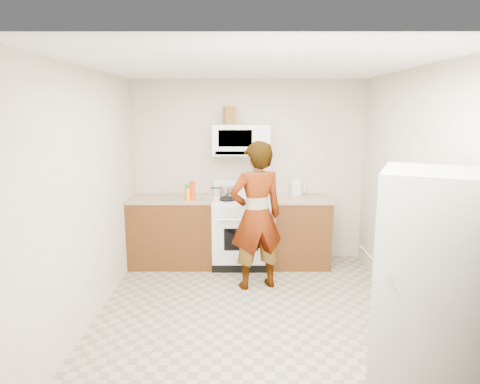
{
  "coord_description": "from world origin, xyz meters",
  "views": [
    {
      "loc": [
        -0.1,
        -4.13,
        2.11
      ],
      "look_at": [
        -0.11,
        0.55,
        1.19
      ],
      "focal_mm": 32.0,
      "sensor_mm": 36.0,
      "label": 1
    }
  ],
  "objects_px": {
    "gas_range": "(241,230)",
    "person": "(256,216)",
    "kettle": "(296,188)",
    "saucepan": "(227,191)",
    "fridge": "(428,289)",
    "microwave": "(241,140)"
  },
  "relations": [
    {
      "from": "gas_range",
      "to": "person",
      "type": "bearing_deg",
      "value": -77.18
    },
    {
      "from": "person",
      "to": "kettle",
      "type": "bearing_deg",
      "value": -138.47
    },
    {
      "from": "gas_range",
      "to": "person",
      "type": "height_order",
      "value": "person"
    },
    {
      "from": "saucepan",
      "to": "kettle",
      "type": "bearing_deg",
      "value": 7.12
    },
    {
      "from": "person",
      "to": "fridge",
      "type": "distance_m",
      "value": 2.3
    },
    {
      "from": "microwave",
      "to": "person",
      "type": "height_order",
      "value": "microwave"
    },
    {
      "from": "fridge",
      "to": "kettle",
      "type": "relative_size",
      "value": 8.87
    },
    {
      "from": "microwave",
      "to": "person",
      "type": "relative_size",
      "value": 0.43
    },
    {
      "from": "gas_range",
      "to": "microwave",
      "type": "bearing_deg",
      "value": 90.0
    },
    {
      "from": "fridge",
      "to": "saucepan",
      "type": "bearing_deg",
      "value": 141.6
    },
    {
      "from": "microwave",
      "to": "person",
      "type": "distance_m",
      "value": 1.23
    },
    {
      "from": "microwave",
      "to": "saucepan",
      "type": "xyz_separation_m",
      "value": [
        -0.19,
        -0.04,
        -0.69
      ]
    },
    {
      "from": "gas_range",
      "to": "fridge",
      "type": "height_order",
      "value": "fridge"
    },
    {
      "from": "person",
      "to": "microwave",
      "type": "bearing_deg",
      "value": -96.26
    },
    {
      "from": "microwave",
      "to": "fridge",
      "type": "bearing_deg",
      "value": -65.29
    },
    {
      "from": "fridge",
      "to": "saucepan",
      "type": "distance_m",
      "value": 3.23
    },
    {
      "from": "gas_range",
      "to": "fridge",
      "type": "distance_m",
      "value": 3.08
    },
    {
      "from": "fridge",
      "to": "saucepan",
      "type": "height_order",
      "value": "fridge"
    },
    {
      "from": "person",
      "to": "gas_range",
      "type": "bearing_deg",
      "value": -94.48
    },
    {
      "from": "person",
      "to": "kettle",
      "type": "relative_size",
      "value": 9.14
    },
    {
      "from": "microwave",
      "to": "saucepan",
      "type": "distance_m",
      "value": 0.72
    },
    {
      "from": "person",
      "to": "saucepan",
      "type": "xyz_separation_m",
      "value": [
        -0.37,
        0.86,
        0.13
      ]
    }
  ]
}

